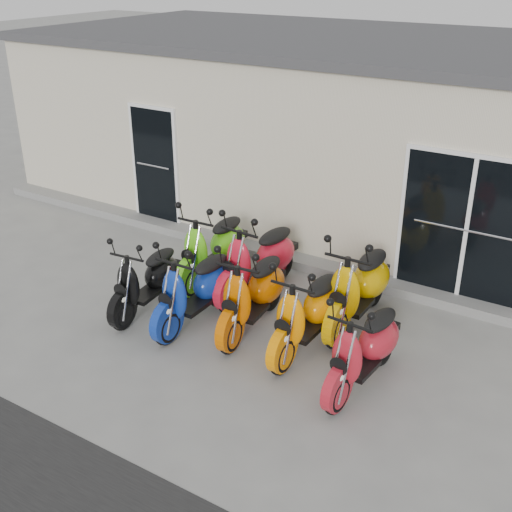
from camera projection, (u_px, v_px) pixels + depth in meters
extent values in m
plane|color=gray|center=(234.00, 318.00, 9.30)|extent=(80.00, 80.00, 0.00)
cube|color=beige|center=(380.00, 132.00, 12.60)|extent=(14.00, 6.00, 3.20)
cube|color=#3F3F42|center=(387.00, 43.00, 11.88)|extent=(14.20, 6.20, 0.16)
cube|color=gray|center=(300.00, 262.00, 10.81)|extent=(14.00, 0.40, 0.15)
cube|color=black|center=(155.00, 162.00, 11.95)|extent=(1.07, 0.08, 2.22)
cube|color=black|center=(468.00, 225.00, 9.18)|extent=(2.02, 0.08, 2.22)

